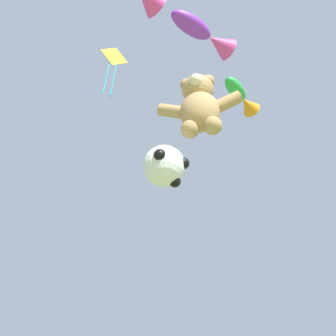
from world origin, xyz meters
The scene contains 5 objects.
teddy_bear_kite centered at (1.55, 3.87, 8.20)m, with size 1.88×0.83×1.91m.
soccer_ball_kite centered at (0.75, 4.00, 6.62)m, with size 0.93×0.92×0.85m.
fish_kite_emerald centered at (2.72, 6.19, 11.16)m, with size 1.14×1.62×0.56m.
fish_kite_violet centered at (1.88, 4.24, 11.82)m, with size 1.90×1.93×0.69m.
diamond_kite centered at (-1.14, 4.78, 12.23)m, with size 0.73×0.65×2.76m.
Camera 1 is at (1.93, -1.29, 1.65)m, focal length 40.00 mm.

